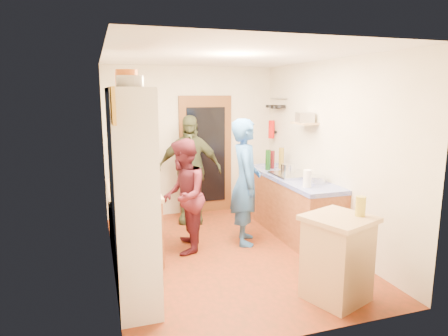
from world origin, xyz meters
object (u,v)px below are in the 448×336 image
right_counter_base (290,206)px  person_left (186,195)px  hutch_body (132,197)px  person_back (190,170)px  person_hob (248,182)px  island_base (337,261)px

right_counter_base → person_left: 1.75m
hutch_body → person_back: 2.54m
hutch_body → right_counter_base: size_ratio=1.00×
person_left → person_back: bearing=179.3°
right_counter_base → person_hob: 0.96m
right_counter_base → person_back: (-1.36, 0.96, 0.48)m
right_counter_base → person_back: size_ratio=1.22×
person_hob → right_counter_base: bearing=-57.9°
person_hob → island_base: bearing=-154.7°
island_base → hutch_body: bearing=160.1°
island_base → person_left: bearing=123.5°
right_counter_base → person_left: (-1.70, -0.22, 0.36)m
hutch_body → island_base: 2.23m
person_left → person_hob: bearing=104.6°
person_back → right_counter_base: bearing=-17.7°
right_counter_base → island_base: island_base is taller
hutch_body → person_left: (0.80, 1.08, -0.32)m
hutch_body → right_counter_base: bearing=27.5°
hutch_body → person_hob: (1.70, 1.07, -0.20)m
island_base → person_hob: 1.88m
person_hob → hutch_body: bearing=138.1°
person_back → hutch_body: bearing=-99.1°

